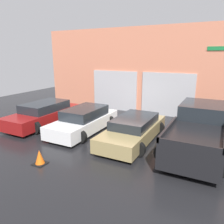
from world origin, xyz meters
TOP-DOWN VIEW (x-y plane):
  - ground_plane at (0.00, 0.00)m, footprint 28.00×28.00m
  - shophouse_building at (-0.01, 3.29)m, footprint 15.43×0.68m
  - pickup_truck at (4.16, -1.73)m, footprint 2.61×5.09m
  - sedan_white at (-1.39, -1.97)m, footprint 2.08×4.43m
  - sedan_side at (-4.16, -1.97)m, footprint 2.26×4.71m
  - van_right at (1.39, -1.97)m, footprint 2.15×4.70m
  - parking_stripe_far_left at (-5.54, -2.00)m, footprint 0.12×2.20m
  - parking_stripe_left at (-2.77, -2.00)m, footprint 0.12×2.20m
  - parking_stripe_centre at (-0.00, -2.00)m, footprint 0.12×2.20m
  - parking_stripe_right at (2.77, -2.00)m, footprint 0.12×2.20m
  - traffic_cone at (-0.82, -5.70)m, footprint 0.47×0.47m

SIDE VIEW (x-z plane):
  - ground_plane at x=0.00m, z-range 0.00..0.00m
  - parking_stripe_far_left at x=-5.54m, z-range 0.00..0.01m
  - parking_stripe_left at x=-2.77m, z-range 0.00..0.01m
  - parking_stripe_centre at x=0.00m, z-range 0.00..0.01m
  - parking_stripe_right at x=2.77m, z-range 0.00..0.01m
  - traffic_cone at x=-0.82m, z-range -0.02..0.53m
  - van_right at x=1.39m, z-range -0.02..1.11m
  - sedan_white at x=-1.39m, z-range -0.04..1.21m
  - sedan_side at x=-4.16m, z-range -0.03..1.23m
  - pickup_truck at x=4.16m, z-range -0.05..1.75m
  - shophouse_building at x=-0.01m, z-range -0.04..5.65m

